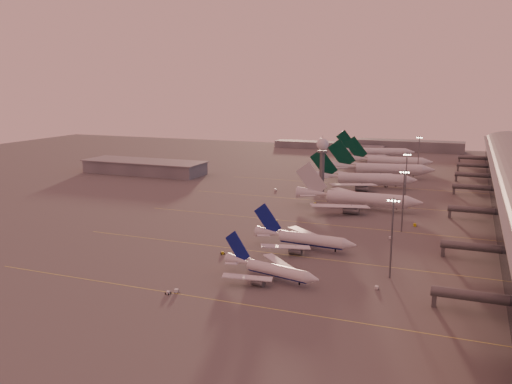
% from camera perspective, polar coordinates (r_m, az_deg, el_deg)
% --- Properties ---
extents(ground, '(700.00, 700.00, 0.00)m').
position_cam_1_polar(ground, '(187.88, -4.03, -6.74)').
color(ground, '#4F4D4D').
rests_on(ground, ground).
extents(taxiway_markings, '(180.00, 185.25, 0.02)m').
position_cam_1_polar(taxiway_markings, '(229.57, 8.87, -3.48)').
color(taxiway_markings, '#F1EC55').
rests_on(taxiway_markings, ground).
extents(hangar, '(82.00, 27.00, 8.50)m').
position_cam_1_polar(hangar, '(363.96, -11.65, 2.61)').
color(hangar, slate).
rests_on(hangar, ground).
extents(radar_tower, '(6.40, 6.40, 31.10)m').
position_cam_1_polar(radar_tower, '(292.51, 7.00, 3.95)').
color(radar_tower, '#585B60').
rests_on(radar_tower, ground).
extents(mast_a, '(3.60, 0.56, 25.00)m').
position_cam_1_polar(mast_a, '(168.10, 14.11, -4.36)').
color(mast_a, '#585B60').
rests_on(mast_a, ground).
extents(mast_b, '(3.60, 0.56, 25.00)m').
position_cam_1_polar(mast_b, '(221.61, 15.23, -0.64)').
color(mast_b, '#585B60').
rests_on(mast_b, ground).
extents(mast_c, '(3.60, 0.56, 25.00)m').
position_cam_1_polar(mast_c, '(275.92, 15.51, 1.66)').
color(mast_c, '#585B60').
rests_on(mast_c, ground).
extents(mast_d, '(3.60, 0.56, 25.00)m').
position_cam_1_polar(mast_d, '(364.84, 16.75, 3.87)').
color(mast_d, '#585B60').
rests_on(mast_d, ground).
extents(distant_horizon, '(165.00, 37.50, 9.00)m').
position_cam_1_polar(distant_horizon, '(494.78, 12.72, 4.78)').
color(distant_horizon, slate).
rests_on(distant_horizon, ground).
extents(narrowbody_near, '(33.12, 26.13, 13.13)m').
position_cam_1_polar(narrowbody_near, '(165.23, 1.57, -8.32)').
color(narrowbody_near, silver).
rests_on(narrowbody_near, ground).
extents(narrowbody_mid, '(39.08, 31.10, 15.27)m').
position_cam_1_polar(narrowbody_mid, '(195.11, 5.10, -5.12)').
color(narrowbody_mid, silver).
rests_on(narrowbody_mid, ground).
extents(widebody_white, '(60.47, 48.46, 21.28)m').
position_cam_1_polar(widebody_white, '(259.88, 10.69, -0.96)').
color(widebody_white, silver).
rests_on(widebody_white, ground).
extents(greentail_a, '(59.89, 48.02, 21.86)m').
position_cam_1_polar(greentail_a, '(313.59, 11.26, 1.15)').
color(greentail_a, silver).
rests_on(greentail_a, ground).
extents(greentail_b, '(65.56, 52.52, 23.98)m').
position_cam_1_polar(greentail_b, '(348.64, 13.05, 2.15)').
color(greentail_b, silver).
rests_on(greentail_b, ground).
extents(greentail_c, '(60.46, 48.63, 21.97)m').
position_cam_1_polar(greentail_c, '(389.29, 13.80, 3.01)').
color(greentail_c, silver).
rests_on(greentail_c, ground).
extents(greentail_d, '(60.42, 48.26, 22.27)m').
position_cam_1_polar(greentail_d, '(438.63, 12.49, 3.98)').
color(greentail_d, silver).
rests_on(greentail_d, ground).
extents(gsv_truck_a, '(5.91, 3.48, 2.25)m').
position_cam_1_polar(gsv_truck_a, '(157.26, -8.22, -10.07)').
color(gsv_truck_a, silver).
rests_on(gsv_truck_a, ground).
extents(gsv_tug_near, '(2.15, 3.20, 0.86)m').
position_cam_1_polar(gsv_tug_near, '(156.88, -9.24, -10.43)').
color(gsv_tug_near, silver).
rests_on(gsv_tug_near, ground).
extents(gsv_catering_a, '(4.83, 2.49, 3.86)m').
position_cam_1_polar(gsv_catering_a, '(161.61, 12.68, -9.34)').
color(gsv_catering_a, silver).
rests_on(gsv_catering_a, ground).
extents(gsv_tug_mid, '(3.28, 3.60, 0.88)m').
position_cam_1_polar(gsv_tug_mid, '(189.38, -3.53, -6.44)').
color(gsv_tug_mid, gold).
rests_on(gsv_tug_mid, ground).
extents(gsv_truck_b, '(5.56, 2.64, 2.16)m').
position_cam_1_polar(gsv_truck_b, '(212.63, 14.07, -4.59)').
color(gsv_truck_b, silver).
rests_on(gsv_truck_b, ground).
extents(gsv_truck_c, '(4.87, 5.61, 2.23)m').
position_cam_1_polar(gsv_truck_c, '(231.71, 2.18, -2.92)').
color(gsv_truck_c, gold).
rests_on(gsv_truck_c, ground).
extents(gsv_catering_b, '(6.06, 3.66, 4.64)m').
position_cam_1_polar(gsv_catering_b, '(234.06, 16.46, -2.95)').
color(gsv_catering_b, gold).
rests_on(gsv_catering_b, ground).
extents(gsv_tug_far, '(3.40, 3.69, 0.91)m').
position_cam_1_polar(gsv_tug_far, '(266.87, 6.22, -1.22)').
color(gsv_tug_far, gold).
rests_on(gsv_tug_far, ground).
extents(gsv_truck_d, '(3.56, 5.59, 2.12)m').
position_cam_1_polar(gsv_truck_d, '(299.66, 2.12, 0.35)').
color(gsv_truck_d, silver).
rests_on(gsv_truck_d, ground).
extents(gsv_tug_hangar, '(4.27, 3.72, 1.05)m').
position_cam_1_polar(gsv_tug_hangar, '(318.07, 13.52, 0.59)').
color(gsv_tug_hangar, silver).
rests_on(gsv_tug_hangar, ground).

